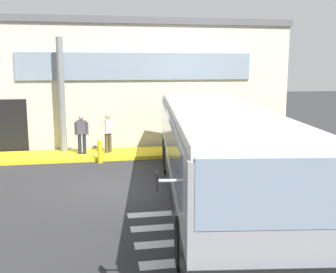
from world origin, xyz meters
TOP-DOWN VIEW (x-y plane):
  - ground_plane at (0.00, 0.00)m, footprint 80.00×90.00m
  - bay_paint_stripes at (2.00, -4.20)m, footprint 4.40×3.96m
  - terminal_building at (-0.66, 11.53)m, footprint 18.34×13.80m
  - boarding_curb at (0.00, 4.80)m, footprint 20.54×2.00m
  - entry_support_column at (-2.32, 5.40)m, footprint 0.28×0.28m
  - bus_main_foreground at (2.37, -1.34)m, footprint 4.59×12.64m
  - passenger_near_column at (-1.52, 4.76)m, footprint 0.59×0.41m
  - passenger_by_doorway at (-0.43, 4.78)m, footprint 0.46×0.43m
  - safety_bollard_yellow at (-0.80, 3.60)m, footprint 0.18×0.18m

SIDE VIEW (x-z plane):
  - ground_plane at x=0.00m, z-range -0.02..0.00m
  - bay_paint_stripes at x=2.00m, z-range 0.00..0.01m
  - boarding_curb at x=0.00m, z-range 0.00..0.15m
  - safety_bollard_yellow at x=-0.80m, z-range 0.00..0.90m
  - passenger_by_doorway at x=-0.43m, z-range 0.24..1.92m
  - passenger_near_column at x=-1.52m, z-range 0.28..1.95m
  - bus_main_foreground at x=2.37m, z-range -0.01..2.69m
  - entry_support_column at x=-2.32m, z-range 0.15..5.01m
  - terminal_building at x=-0.66m, z-range -0.01..5.95m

